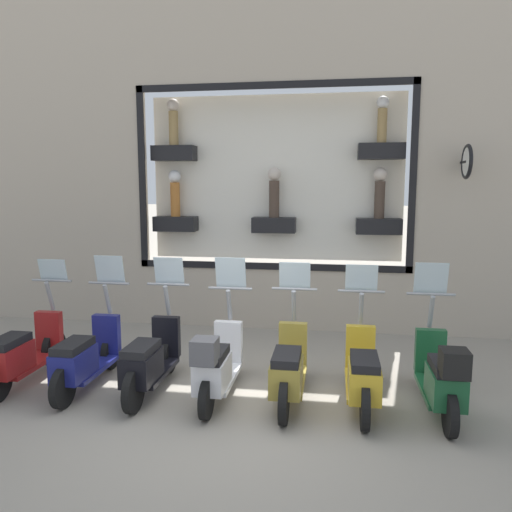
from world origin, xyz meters
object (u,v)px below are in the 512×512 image
(scooter_green_0, at_px, (441,376))
(scooter_yellow_1, at_px, (363,373))
(scooter_white_3, at_px, (217,364))
(scooter_black_4, at_px, (150,360))
(scooter_olive_2, at_px, (289,369))
(scooter_navy_5, at_px, (85,357))
(scooter_red_6, at_px, (23,353))

(scooter_green_0, height_order, scooter_yellow_1, scooter_green_0)
(scooter_white_3, bearing_deg, scooter_green_0, -89.95)
(scooter_white_3, bearing_deg, scooter_black_4, 85.57)
(scooter_green_0, relative_size, scooter_olive_2, 1.00)
(scooter_black_4, bearing_deg, scooter_olive_2, -90.07)
(scooter_black_4, height_order, scooter_navy_5, scooter_navy_5)
(scooter_yellow_1, relative_size, scooter_red_6, 1.00)
(scooter_olive_2, bearing_deg, scooter_yellow_1, -90.05)
(scooter_yellow_1, height_order, scooter_white_3, scooter_white_3)
(scooter_olive_2, xyz_separation_m, scooter_black_4, (0.00, 1.76, 0.01))
(scooter_olive_2, height_order, scooter_black_4, scooter_black_4)
(scooter_yellow_1, bearing_deg, scooter_black_4, 89.94)
(scooter_black_4, relative_size, scooter_red_6, 1.00)
(scooter_green_0, bearing_deg, scooter_olive_2, 87.93)
(scooter_olive_2, distance_m, scooter_white_3, 0.88)
(scooter_olive_2, distance_m, scooter_black_4, 1.76)
(scooter_green_0, height_order, scooter_white_3, scooter_white_3)
(scooter_white_3, xyz_separation_m, scooter_black_4, (0.07, 0.88, -0.03))
(scooter_yellow_1, xyz_separation_m, scooter_black_4, (0.00, 2.64, 0.01))
(scooter_yellow_1, height_order, scooter_olive_2, scooter_olive_2)
(scooter_navy_5, xyz_separation_m, scooter_red_6, (-0.00, 0.88, 0.00))
(scooter_olive_2, xyz_separation_m, scooter_navy_5, (0.00, 2.64, 0.00))
(scooter_yellow_1, height_order, scooter_red_6, scooter_yellow_1)
(scooter_yellow_1, bearing_deg, scooter_white_3, 92.12)
(scooter_green_0, xyz_separation_m, scooter_white_3, (-0.00, 2.64, -0.00))
(scooter_yellow_1, relative_size, scooter_navy_5, 1.00)
(scooter_green_0, bearing_deg, scooter_navy_5, 89.16)
(scooter_green_0, xyz_separation_m, scooter_red_6, (0.06, 5.29, -0.03))
(scooter_white_3, bearing_deg, scooter_red_6, 88.55)
(scooter_yellow_1, xyz_separation_m, scooter_navy_5, (0.00, 3.52, 0.00))
(scooter_yellow_1, relative_size, scooter_white_3, 1.00)
(scooter_white_3, relative_size, scooter_black_4, 0.99)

